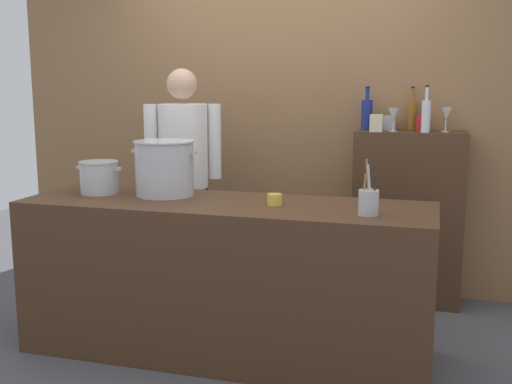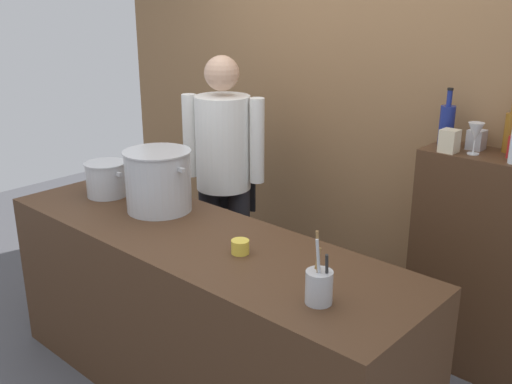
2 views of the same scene
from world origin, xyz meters
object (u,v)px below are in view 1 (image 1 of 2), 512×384
Objects in this scene: wine_glass_tall at (394,115)px; spice_tin_silver at (390,123)px; stockpot_small at (99,177)px; wine_bottle_amber at (412,115)px; chef at (184,169)px; butter_jar at (275,199)px; utensil_crock at (369,202)px; spice_tin_cream at (376,123)px; spice_tin_red at (422,123)px; stockpot_large at (165,168)px; wine_bottle_cobalt at (367,114)px; wine_bottle_clear at (426,115)px; wine_glass_wide at (446,114)px.

spice_tin_silver is at bearing 107.03° from wine_glass_tall.
wine_bottle_amber is (1.78, 1.24, 0.34)m from stockpot_small.
wine_glass_tall is at bearing 171.42° from chef.
utensil_crock is at bearing -13.01° from butter_jar.
wine_bottle_amber is at bearing 42.80° from spice_tin_cream.
spice_tin_silver is (0.52, 1.24, 0.35)m from butter_jar.
spice_tin_cream is (0.44, 1.09, 0.36)m from butter_jar.
spice_tin_silver reaches higher than utensil_crock.
spice_tin_red is at bearing -7.30° from spice_tin_silver.
wine_bottle_amber reaches higher than spice_tin_red.
stockpot_large is 4.04× the size of spice_tin_silver.
wine_bottle_cobalt reaches higher than spice_tin_red.
butter_jar is at bearing -121.24° from spice_tin_red.
wine_bottle_cobalt is 1.88× the size of wine_glass_tall.
stockpot_large is 1.32× the size of wine_bottle_clear.
chef is at bearing -164.10° from wine_glass_tall.
spice_tin_cream is (-0.30, -0.12, 0.00)m from spice_tin_red.
utensil_crock is 1.48m from wine_bottle_amber.
wine_bottle_amber is 0.13m from spice_tin_red.
stockpot_large is 1.83m from wine_bottle_amber.
spice_tin_cream is (1.55, 1.04, 0.29)m from stockpot_small.
wine_glass_wide is at bearing 170.50° from chef.
utensil_crock is at bearing -105.54° from wine_glass_wide.
chef reaches higher than spice_tin_silver.
utensil_crock is 1.72× the size of wine_glass_wide.
stockpot_large reaches higher than stockpot_small.
stockpot_small is at bearing -146.97° from wine_glass_tall.
wine_glass_wide is 0.17m from spice_tin_red.
chef is 1.50m from wine_glass_tall.
butter_jar is at bearing 166.99° from utensil_crock.
wine_bottle_cobalt is (-0.41, 0.12, -0.00)m from wine_bottle_clear.
spice_tin_red is (0.74, 1.21, 0.36)m from butter_jar.
wine_bottle_amber is (0.14, 1.42, 0.37)m from utensil_crock.
wine_bottle_clear is 2.68× the size of spice_tin_cream.
wine_glass_wide is 0.48m from spice_tin_cream.
butter_jar is 1.23m from spice_tin_cream.
wine_bottle_clear is at bearing 55.47° from butter_jar.
wine_bottle_cobalt reaches higher than utensil_crock.
wine_bottle_cobalt is at bearing 122.08° from spice_tin_cream.
spice_tin_silver is (0.16, 0.02, -0.06)m from wine_bottle_cobalt.
wine_bottle_clear reaches higher than spice_tin_silver.
wine_glass_wide is at bearing -1.73° from wine_bottle_cobalt.
spice_tin_silver is (-0.38, 0.03, -0.07)m from wine_glass_wide.
stockpot_large is 2.48× the size of wine_glass_wide.
chef reaches higher than spice_tin_red.
wine_bottle_clear is 2.81× the size of spice_tin_red.
wine_bottle_amber is at bearing 63.08° from butter_jar.
wine_glass_tall reaches higher than utensil_crock.
wine_glass_wide is (1.60, 1.10, 0.29)m from stockpot_large.
chef reaches higher than wine_glass_tall.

